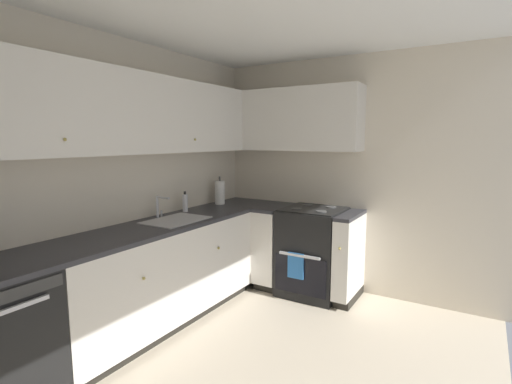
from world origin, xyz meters
The scene contains 13 objects.
wall_back centered at (0.00, 1.50, 1.24)m, with size 4.19×0.05×2.49m, color beige.
wall_right centered at (2.07, 0.00, 1.24)m, with size 0.05×3.04×2.49m, color beige.
lower_cabinets_back centered at (0.41, 1.17, 0.44)m, with size 2.07×0.62×0.87m.
countertop_back centered at (0.41, 1.17, 0.89)m, with size 3.27×0.60×0.04m, color #2D2D33.
lower_cabinets_right centered at (1.75, 0.42, 0.44)m, with size 0.62×1.06×0.87m.
countertop_right centered at (1.75, 0.42, 0.89)m, with size 0.60×1.06×0.03m.
oven_range centered at (1.76, 0.29, 0.46)m, with size 0.68×0.62×1.06m.
upper_cabinets_back centered at (0.25, 1.31, 1.84)m, with size 2.95×0.34×0.66m.
upper_cabinets_right centered at (1.89, 0.67, 1.84)m, with size 0.32×1.61×0.66m.
sink centered at (0.61, 1.14, 0.87)m, with size 0.56×0.40×0.10m.
faucet centered at (0.61, 1.35, 1.03)m, with size 0.07×0.16×0.21m.
soap_bottle centered at (0.97, 1.35, 1.00)m, with size 0.05×0.05×0.21m.
paper_towel_roll centered at (1.53, 1.33, 1.04)m, with size 0.11×0.11×0.32m.
Camera 1 is at (-1.90, -1.21, 1.63)m, focal length 26.67 mm.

